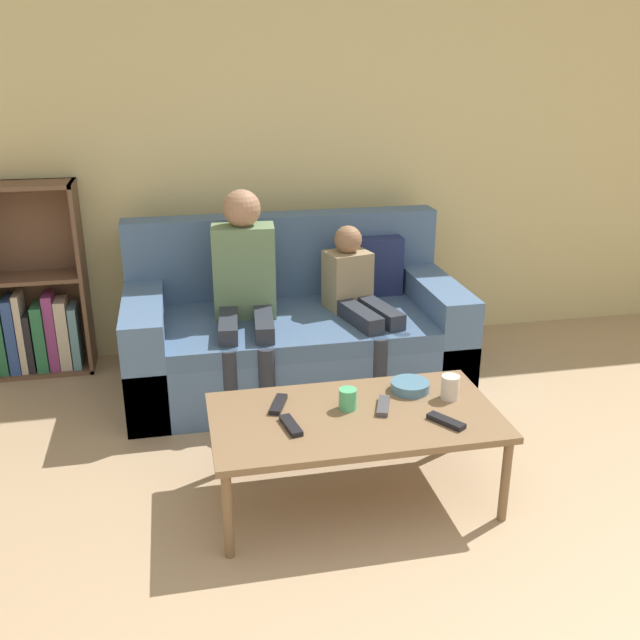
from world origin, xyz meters
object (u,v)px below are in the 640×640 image
object	(u,v)px
tv_remote_0	(291,425)
cup_far	(348,399)
tv_remote_2	(446,421)
person_child	(360,300)
tv_remote_1	(383,406)
couch	(294,333)
bookshelf	(36,304)
tv_remote_3	(278,404)
cup_near	(450,387)
coffee_table	(355,421)
person_adult	(245,282)
snack_bowl	(410,386)

from	to	relation	value
tv_remote_0	cup_far	bearing A→B (deg)	13.08
cup_far	tv_remote_2	bearing A→B (deg)	-29.79
person_child	cup_far	bearing A→B (deg)	-121.03
tv_remote_1	tv_remote_2	xyz separation A→B (m)	(0.22, -0.18, 0.00)
couch	bookshelf	distance (m)	1.58
tv_remote_2	tv_remote_3	distance (m)	0.72
tv_remote_2	cup_near	bearing A→B (deg)	31.82
bookshelf	tv_remote_1	world-z (taller)	bookshelf
bookshelf	coffee_table	bearing A→B (deg)	-47.94
person_adult	tv_remote_2	world-z (taller)	person_adult
bookshelf	person_child	distance (m)	1.97
couch	bookshelf	xyz separation A→B (m)	(-1.50, 0.47, 0.13)
coffee_table	tv_remote_0	world-z (taller)	tv_remote_0
bookshelf	cup_near	distance (m)	2.60
tv_remote_3	tv_remote_1	bearing A→B (deg)	7.00
coffee_table	snack_bowl	distance (m)	0.35
cup_near	tv_remote_0	distance (m)	0.75
coffee_table	cup_near	bearing A→B (deg)	7.36
tv_remote_2	snack_bowl	size ratio (longest dim) A/B	0.95
cup_near	snack_bowl	world-z (taller)	cup_near
cup_near	tv_remote_1	bearing A→B (deg)	-174.34
cup_far	couch	bearing A→B (deg)	91.40
tv_remote_1	coffee_table	bearing A→B (deg)	-148.51
person_child	tv_remote_0	bearing A→B (deg)	-130.89
person_child	tv_remote_3	distance (m)	1.14
cup_near	tv_remote_1	world-z (taller)	cup_near
cup_far	tv_remote_1	distance (m)	0.16
tv_remote_2	tv_remote_0	bearing A→B (deg)	138.19
person_child	tv_remote_1	world-z (taller)	person_child
tv_remote_2	tv_remote_3	xyz separation A→B (m)	(-0.66, 0.29, 0.00)
couch	tv_remote_1	size ratio (longest dim) A/B	10.83
tv_remote_1	tv_remote_3	xyz separation A→B (m)	(-0.44, 0.11, 0.00)
cup_near	tv_remote_3	bearing A→B (deg)	174.27
person_child	tv_remote_0	distance (m)	1.30
couch	snack_bowl	size ratio (longest dim) A/B	10.81
couch	snack_bowl	xyz separation A→B (m)	(0.35, -1.08, 0.13)
tv_remote_2	cup_far	bearing A→B (deg)	116.97
bookshelf	tv_remote_1	bearing A→B (deg)	-45.12
tv_remote_3	snack_bowl	size ratio (longest dim) A/B	1.00
tv_remote_1	bookshelf	bearing A→B (deg)	155.06
person_adult	tv_remote_2	distance (m)	1.49
cup_near	person_child	bearing A→B (deg)	97.92
coffee_table	snack_bowl	size ratio (longest dim) A/B	6.98
coffee_table	cup_near	size ratio (longest dim) A/B	11.37
person_adult	tv_remote_0	bearing A→B (deg)	-82.07
tv_remote_1	tv_remote_3	bearing A→B (deg)	-173.47
tv_remote_1	snack_bowl	size ratio (longest dim) A/B	1.00
tv_remote_0	tv_remote_2	size ratio (longest dim) A/B	1.04
cup_near	tv_remote_0	world-z (taller)	cup_near
couch	person_adult	bearing A→B (deg)	-160.27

